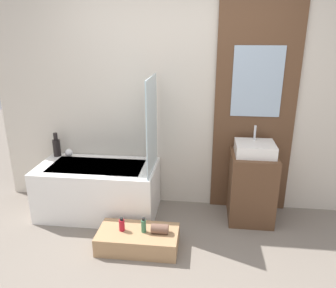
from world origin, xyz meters
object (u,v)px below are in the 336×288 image
(sink, at_px, (255,149))
(vase_round_light, at_px, (69,153))
(bottle_soap_primary, at_px, (122,225))
(bottle_soap_secondary, at_px, (144,226))
(wooden_step_bench, at_px, (138,239))
(vase_tall_dark, at_px, (57,147))
(bathtub, at_px, (99,189))

(sink, xyz_separation_m, vase_round_light, (-2.11, 0.17, -0.20))
(bottle_soap_primary, relative_size, bottle_soap_secondary, 0.91)
(wooden_step_bench, relative_size, vase_round_light, 8.43)
(vase_tall_dark, distance_m, bottle_soap_secondary, 1.52)
(wooden_step_bench, relative_size, bottle_soap_secondary, 5.05)
(sink, distance_m, vase_round_light, 2.12)
(wooden_step_bench, relative_size, sink, 1.90)
(bottle_soap_secondary, bearing_deg, sink, 32.23)
(bathtub, height_order, vase_round_light, vase_round_light)
(bottle_soap_secondary, bearing_deg, bottle_soap_primary, 180.00)
(wooden_step_bench, relative_size, bottle_soap_primary, 5.58)
(bathtub, bearing_deg, vase_tall_dark, 156.41)
(vase_tall_dark, relative_size, bottle_soap_secondary, 1.86)
(bathtub, distance_m, bottle_soap_secondary, 0.87)
(vase_round_light, bearing_deg, bathtub, -30.24)
(vase_tall_dark, xyz_separation_m, bottle_soap_secondary, (1.19, -0.84, -0.44))
(bottle_soap_secondary, bearing_deg, vase_tall_dark, 144.79)
(vase_round_light, relative_size, bottle_soap_primary, 0.66)
(bathtub, xyz_separation_m, bottle_soap_primary, (0.42, -0.59, -0.05))
(sink, height_order, bottle_soap_primary, sink)
(sink, height_order, bottle_soap_secondary, sink)
(vase_tall_dark, xyz_separation_m, bottle_soap_primary, (0.98, -0.84, -0.45))
(sink, bearing_deg, bottle_soap_secondary, -147.77)
(vase_tall_dark, bearing_deg, bottle_soap_primary, -40.61)
(sink, bearing_deg, vase_tall_dark, 175.72)
(sink, distance_m, bottle_soap_secondary, 1.38)
(wooden_step_bench, distance_m, vase_tall_dark, 1.53)
(vase_round_light, xyz_separation_m, bottle_soap_secondary, (1.04, -0.84, -0.38))
(bathtub, xyz_separation_m, wooden_step_bench, (0.57, -0.59, -0.20))
(vase_tall_dark, bearing_deg, bottle_soap_secondary, -35.21)
(wooden_step_bench, distance_m, vase_round_light, 1.40)
(vase_tall_dark, xyz_separation_m, vase_round_light, (0.14, -0.00, -0.07))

